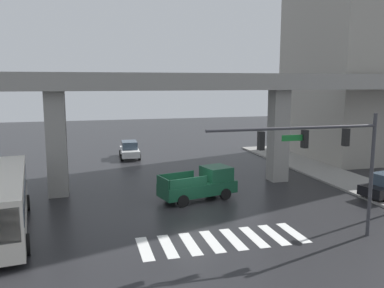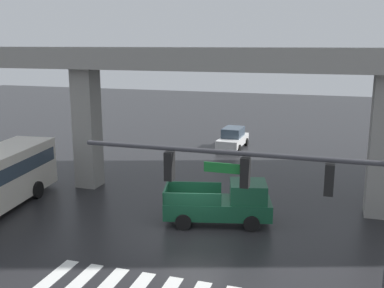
% 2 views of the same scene
% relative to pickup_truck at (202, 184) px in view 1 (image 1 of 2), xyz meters
% --- Properties ---
extents(ground_plane, '(120.00, 120.00, 0.00)m').
position_rel_pickup_truck_xyz_m(ground_plane, '(-0.99, -1.63, -0.99)').
color(ground_plane, '#232326').
extents(crosswalk_stripes, '(8.25, 2.80, 0.01)m').
position_rel_pickup_truck_xyz_m(crosswalk_stripes, '(-0.99, -7.03, -0.98)').
color(crosswalk_stripes, silver).
rests_on(crosswalk_stripes, ground).
extents(elevated_overpass, '(50.53, 2.57, 8.31)m').
position_rel_pickup_truck_xyz_m(elevated_overpass, '(-0.99, 3.34, 6.17)').
color(elevated_overpass, gray).
rests_on(elevated_overpass, ground).
extents(sidewalk_east, '(4.00, 36.00, 0.15)m').
position_rel_pickup_truck_xyz_m(sidewalk_east, '(12.33, 0.37, -0.91)').
color(sidewalk_east, gray).
rests_on(sidewalk_east, ground).
extents(pickup_truck, '(5.41, 3.07, 2.08)m').
position_rel_pickup_truck_xyz_m(pickup_truck, '(0.00, 0.00, 0.00)').
color(pickup_truck, '#14472D').
rests_on(pickup_truck, ground).
extents(sedan_white, '(2.08, 4.36, 1.72)m').
position_rel_pickup_truck_xyz_m(sedan_white, '(-2.99, 15.85, -0.14)').
color(sedan_white, silver).
rests_on(sedan_white, ground).
extents(traffic_signal_mast, '(8.69, 0.32, 6.20)m').
position_rel_pickup_truck_xyz_m(traffic_signal_mast, '(3.65, -8.31, 3.57)').
color(traffic_signal_mast, '#38383D').
rests_on(traffic_signal_mast, ground).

